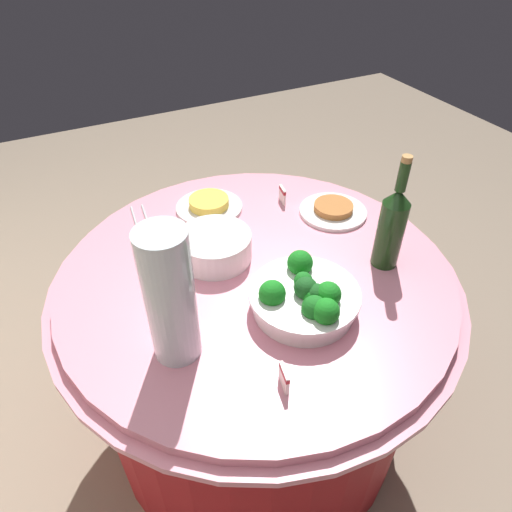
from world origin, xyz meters
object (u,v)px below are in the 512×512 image
(food_plate_peanuts, at_px, (333,210))
(label_placard_rear, at_px, (284,377))
(plate_stack, at_px, (215,246))
(food_plate_fried_egg, at_px, (210,205))
(decorative_fruit_vase, at_px, (171,304))
(label_placard_front, at_px, (282,194))
(wine_bottle, at_px, (392,226))
(serving_tongs, at_px, (141,220))
(label_placard_mid, at_px, (172,302))
(broccoli_bowl, at_px, (305,297))

(food_plate_peanuts, relative_size, label_placard_rear, 4.00)
(plate_stack, xyz_separation_m, food_plate_fried_egg, (0.24, -0.08, -0.02))
(decorative_fruit_vase, height_order, label_placard_front, decorative_fruit_vase)
(wine_bottle, height_order, food_plate_peanuts, wine_bottle)
(plate_stack, xyz_separation_m, label_placard_rear, (-0.47, 0.04, -0.01))
(food_plate_fried_egg, height_order, label_placard_front, label_placard_front)
(food_plate_peanuts, bearing_deg, decorative_fruit_vase, 115.78)
(serving_tongs, relative_size, label_placard_rear, 3.05)
(decorative_fruit_vase, distance_m, label_placard_rear, 0.29)
(decorative_fruit_vase, distance_m, label_placard_mid, 0.17)
(wine_bottle, bearing_deg, label_placard_mid, 81.38)
(plate_stack, bearing_deg, label_placard_rear, 175.32)
(decorative_fruit_vase, relative_size, label_placard_rear, 6.18)
(wine_bottle, relative_size, label_placard_mid, 6.11)
(broccoli_bowl, xyz_separation_m, food_plate_fried_egg, (0.54, 0.04, -0.03))
(broccoli_bowl, xyz_separation_m, wine_bottle, (0.06, -0.30, 0.08))
(plate_stack, distance_m, label_placard_front, 0.36)
(label_placard_front, xyz_separation_m, label_placard_mid, (-0.32, 0.50, 0.00))
(plate_stack, xyz_separation_m, food_plate_peanuts, (0.04, -0.43, -0.03))
(wine_bottle, height_order, label_placard_front, wine_bottle)
(plate_stack, height_order, wine_bottle, wine_bottle)
(food_plate_peanuts, xyz_separation_m, food_plate_fried_egg, (0.21, 0.35, 0.00))
(wine_bottle, relative_size, food_plate_peanuts, 1.53)
(broccoli_bowl, xyz_separation_m, decorative_fruit_vase, (0.03, 0.33, 0.10))
(wine_bottle, distance_m, label_placard_rear, 0.52)
(serving_tongs, height_order, label_placard_rear, label_placard_rear)
(broccoli_bowl, height_order, decorative_fruit_vase, decorative_fruit_vase)
(broccoli_bowl, relative_size, serving_tongs, 1.67)
(broccoli_bowl, xyz_separation_m, plate_stack, (0.30, 0.12, -0.01))
(label_placard_front, bearing_deg, food_plate_peanuts, -139.19)
(plate_stack, bearing_deg, serving_tongs, 27.38)
(food_plate_fried_egg, bearing_deg, label_placard_front, -106.95)
(label_placard_front, bearing_deg, decorative_fruit_vase, 130.18)
(plate_stack, bearing_deg, broccoli_bowl, -158.36)
(food_plate_fried_egg, bearing_deg, label_placard_mid, 146.26)
(serving_tongs, xyz_separation_m, label_placard_front, (-0.10, -0.46, 0.03))
(plate_stack, relative_size, serving_tongs, 1.25)
(decorative_fruit_vase, xyz_separation_m, food_plate_fried_egg, (0.52, -0.29, -0.13))
(decorative_fruit_vase, bearing_deg, label_placard_mid, -13.19)
(serving_tongs, bearing_deg, label_placard_mid, 175.14)
(serving_tongs, distance_m, label_placard_rear, 0.76)
(broccoli_bowl, xyz_separation_m, label_placard_rear, (-0.17, 0.16, -0.02))
(wine_bottle, distance_m, serving_tongs, 0.77)
(label_placard_front, distance_m, label_placard_rear, 0.74)
(plate_stack, relative_size, food_plate_fried_egg, 0.95)
(plate_stack, relative_size, label_placard_front, 3.82)
(broccoli_bowl, bearing_deg, food_plate_peanuts, -43.29)
(plate_stack, height_order, label_placard_rear, plate_stack)
(food_plate_peanuts, bearing_deg, serving_tongs, 67.55)
(plate_stack, height_order, label_placard_mid, plate_stack)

